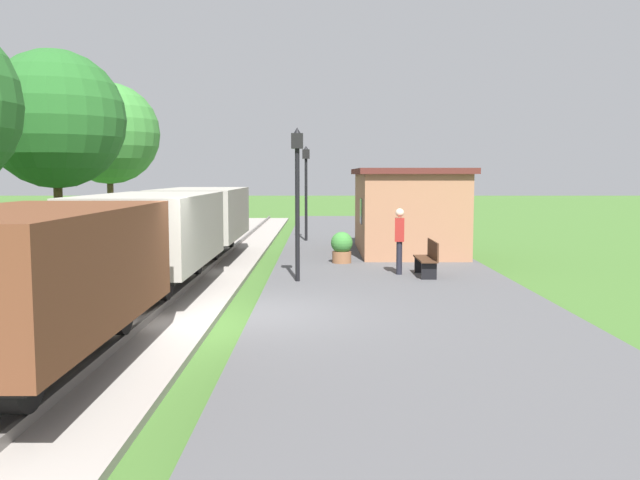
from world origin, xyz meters
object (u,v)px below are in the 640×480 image
(bench_near_hut, at_px, (431,258))
(person_waiting, at_px, (402,238))
(tree_trackside_far, at_px, (58,120))
(tree_field_left, at_px, (111,134))
(lamp_post_near, at_px, (300,176))
(bench_down_platform, at_px, (390,226))
(station_hut, at_px, (410,210))
(potted_planter, at_px, (344,247))
(lamp_post_far, at_px, (309,175))
(freight_train, at_px, (155,237))

(bench_near_hut, bearing_deg, person_waiting, 153.65)
(person_waiting, relative_size, tree_trackside_far, 0.25)
(tree_field_left, bearing_deg, bench_near_hut, -46.96)
(lamp_post_near, bearing_deg, tree_trackside_far, 144.90)
(bench_down_platform, distance_m, tree_trackside_far, 13.19)
(station_hut, distance_m, lamp_post_near, 7.28)
(station_hut, xyz_separation_m, potted_planter, (-2.28, -2.88, -0.93))
(potted_planter, relative_size, tree_field_left, 0.13)
(station_hut, xyz_separation_m, tree_trackside_far, (-11.38, -0.73, 2.93))
(bench_down_platform, bearing_deg, lamp_post_far, -160.58)
(freight_train, distance_m, tree_trackside_far, 8.42)
(freight_train, height_order, bench_near_hut, freight_train)
(bench_down_platform, xyz_separation_m, potted_planter, (-2.12, -7.89, 0.00))
(lamp_post_near, bearing_deg, potted_planter, 70.90)
(freight_train, height_order, tree_trackside_far, tree_trackside_far)
(station_hut, height_order, tree_field_left, tree_field_left)
(bench_down_platform, bearing_deg, bench_near_hut, -90.00)
(person_waiting, xyz_separation_m, lamp_post_near, (-2.61, -1.19, 1.62))
(station_hut, bearing_deg, lamp_post_near, -118.81)
(station_hut, xyz_separation_m, lamp_post_far, (-3.46, 3.85, 1.15))
(lamp_post_far, bearing_deg, potted_planter, -80.02)
(person_waiting, distance_m, lamp_post_far, 9.47)
(freight_train, xyz_separation_m, bench_near_hut, (6.64, 1.58, -0.68))
(freight_train, relative_size, tree_field_left, 2.83)
(bench_near_hut, relative_size, person_waiting, 0.88)
(tree_trackside_far, bearing_deg, potted_planter, -13.26)
(bench_near_hut, relative_size, lamp_post_far, 0.41)
(station_hut, bearing_deg, person_waiting, -99.49)
(bench_near_hut, bearing_deg, freight_train, -166.60)
(freight_train, height_order, bench_down_platform, freight_train)
(station_hut, bearing_deg, tree_trackside_far, -176.32)
(potted_planter, relative_size, tree_trackside_far, 0.13)
(lamp_post_near, distance_m, lamp_post_far, 10.15)
(station_hut, height_order, bench_near_hut, station_hut)
(person_waiting, xyz_separation_m, tree_trackside_far, (-10.52, 4.37, 3.40))
(station_hut, distance_m, tree_trackside_far, 11.77)
(lamp_post_near, relative_size, lamp_post_far, 1.00)
(lamp_post_far, bearing_deg, bench_near_hut, -70.43)
(freight_train, distance_m, lamp_post_far, 11.47)
(tree_trackside_far, bearing_deg, bench_near_hut, -22.81)
(bench_near_hut, distance_m, potted_planter, 3.34)
(station_hut, bearing_deg, lamp_post_far, 131.95)
(tree_field_left, bearing_deg, potted_planter, -46.14)
(bench_near_hut, xyz_separation_m, tree_field_left, (-12.09, 12.95, 3.91))
(bench_near_hut, bearing_deg, lamp_post_near, -165.72)
(bench_near_hut, relative_size, potted_planter, 1.64)
(freight_train, bearing_deg, potted_planter, 42.62)
(person_waiting, relative_size, tree_field_left, 0.25)
(lamp_post_near, relative_size, tree_field_left, 0.54)
(freight_train, xyz_separation_m, person_waiting, (5.95, 1.93, -0.21))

